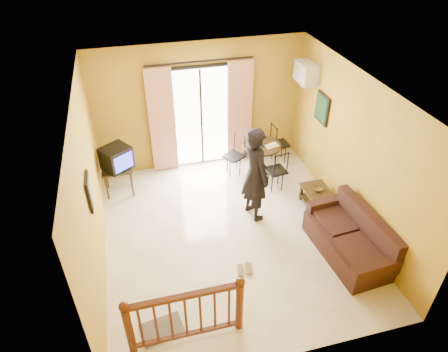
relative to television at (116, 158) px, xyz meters
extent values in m
plane|color=beige|center=(1.87, -1.80, -0.83)|extent=(5.00, 5.00, 0.00)
plane|color=white|center=(1.87, -1.80, 1.97)|extent=(5.00, 5.00, 0.00)
plane|color=#B78C23|center=(1.87, 0.70, 0.57)|extent=(4.50, 0.00, 4.50)
plane|color=#B78C23|center=(1.87, -4.30, 0.57)|extent=(4.50, 0.00, 4.50)
plane|color=#B78C23|center=(-0.38, -1.80, 0.57)|extent=(0.00, 5.00, 5.00)
plane|color=#B78C23|center=(4.12, -1.80, 0.57)|extent=(0.00, 5.00, 5.00)
cube|color=black|center=(1.87, 0.69, 0.32)|extent=(1.34, 0.03, 2.34)
cube|color=white|center=(1.87, 0.65, 0.32)|extent=(1.20, 0.04, 2.20)
cube|color=black|center=(1.87, 0.63, 0.32)|extent=(0.04, 0.02, 2.20)
cube|color=beige|center=(1.02, 0.60, 0.37)|extent=(0.55, 0.08, 2.35)
cube|color=beige|center=(2.72, 0.60, 0.37)|extent=(0.55, 0.08, 2.35)
cylinder|color=black|center=(1.87, 0.60, 1.59)|extent=(2.20, 0.04, 0.04)
cube|color=black|center=(-0.03, 0.00, -0.26)|extent=(0.60, 0.50, 0.04)
cylinder|color=black|center=(-0.28, -0.20, -0.54)|extent=(0.04, 0.04, 0.58)
cylinder|color=black|center=(0.22, -0.20, -0.54)|extent=(0.04, 0.04, 0.58)
cylinder|color=black|center=(-0.28, 0.20, -0.54)|extent=(0.04, 0.04, 0.58)
cylinder|color=black|center=(0.22, 0.20, -0.54)|extent=(0.04, 0.04, 0.58)
cube|color=black|center=(0.00, 0.00, 0.00)|extent=(0.70, 0.68, 0.47)
cube|color=blue|center=(0.13, -0.20, 0.00)|extent=(0.36, 0.25, 0.33)
cube|color=black|center=(-0.35, -2.00, 0.72)|extent=(0.04, 0.42, 0.52)
cube|color=#635C54|center=(-0.33, -2.00, 0.72)|extent=(0.01, 0.34, 0.44)
cylinder|color=black|center=(3.05, -0.03, -0.16)|extent=(0.84, 0.84, 0.04)
cylinder|color=black|center=(3.05, -0.03, -0.50)|extent=(0.08, 0.08, 0.68)
cylinder|color=black|center=(3.05, -0.03, -0.82)|extent=(0.41, 0.41, 0.03)
cylinder|color=blue|center=(3.00, -0.03, 0.00)|extent=(0.14, 0.14, 0.27)
cube|color=white|center=(3.23, -0.13, -0.13)|extent=(0.31, 0.24, 0.02)
cube|color=white|center=(3.97, 0.15, 1.32)|extent=(0.30, 0.60, 0.40)
cube|color=gray|center=(3.82, 0.15, 1.32)|extent=(0.02, 0.56, 0.36)
cube|color=black|center=(4.09, -0.50, 0.82)|extent=(0.04, 0.50, 0.60)
cube|color=black|center=(4.06, -0.50, 0.82)|extent=(0.01, 0.42, 0.52)
cube|color=black|center=(3.72, -1.58, -0.46)|extent=(0.49, 0.89, 0.04)
cube|color=black|center=(3.72, -1.58, -0.72)|extent=(0.45, 0.85, 0.03)
cube|color=black|center=(3.52, -1.98, -0.65)|extent=(0.05, 0.05, 0.37)
cube|color=black|center=(3.91, -1.98, -0.65)|extent=(0.05, 0.05, 0.37)
cube|color=black|center=(3.52, -1.19, -0.65)|extent=(0.05, 0.05, 0.37)
cube|color=black|center=(3.91, -1.19, -0.65)|extent=(0.05, 0.05, 0.37)
imported|color=brown|center=(3.72, -1.46, -0.41)|extent=(0.20, 0.20, 0.06)
cube|color=black|center=(3.67, -2.78, -0.63)|extent=(0.95, 1.70, 0.41)
cube|color=black|center=(3.98, -2.78, -0.27)|extent=(0.32, 1.65, 0.56)
cube|color=black|center=(3.67, -3.58, -0.40)|extent=(0.83, 0.23, 0.31)
cube|color=black|center=(3.67, -1.98, -0.40)|extent=(0.83, 0.23, 0.31)
cube|color=black|center=(3.62, -3.14, -0.39)|extent=(0.62, 0.71, 0.10)
cube|color=black|center=(3.62, -2.42, -0.39)|extent=(0.62, 0.71, 0.10)
imported|color=black|center=(2.44, -1.38, 0.11)|extent=(0.62, 0.79, 1.89)
cylinder|color=#471E0F|center=(-0.03, -3.70, -0.37)|extent=(0.11, 0.11, 0.92)
cylinder|color=#471E0F|center=(1.47, -3.70, -0.37)|extent=(0.11, 0.11, 0.92)
sphere|color=#471E0F|center=(-0.03, -3.70, 0.14)|extent=(0.13, 0.13, 0.13)
sphere|color=#471E0F|center=(1.47, -3.70, 0.14)|extent=(0.13, 0.13, 0.13)
cube|color=#471E0F|center=(0.72, -3.70, 0.09)|extent=(1.55, 0.08, 0.06)
cube|color=#471E0F|center=(0.72, -3.70, -0.73)|extent=(1.55, 0.06, 0.05)
cube|color=#574D46|center=(0.38, -3.47, -0.82)|extent=(0.65, 0.49, 0.02)
cube|color=brown|center=(1.79, -2.71, -0.82)|extent=(0.15, 0.27, 0.03)
cube|color=brown|center=(1.93, -2.71, -0.82)|extent=(0.15, 0.27, 0.03)
camera|label=1|loc=(0.39, -6.98, 4.29)|focal=32.00mm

